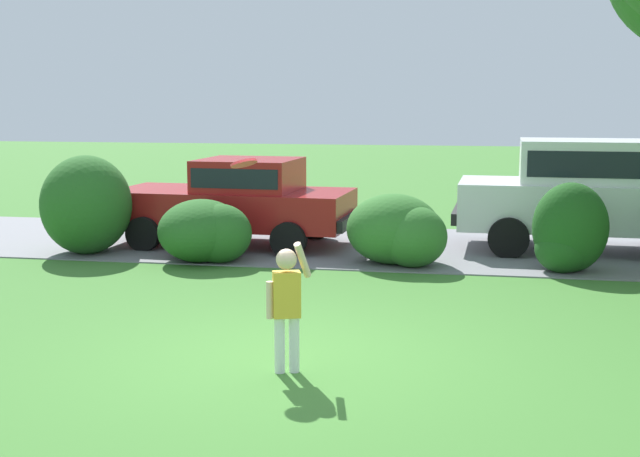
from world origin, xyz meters
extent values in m
plane|color=#3D752D|center=(0.00, 0.00, 0.00)|extent=(80.00, 80.00, 0.00)
cube|color=slate|center=(0.00, 6.59, 0.01)|extent=(28.00, 4.40, 0.02)
ellipsoid|color=#286023|center=(-4.63, 5.03, 0.84)|extent=(1.49, 1.67, 1.68)
ellipsoid|color=#286023|center=(-2.51, 4.72, 0.51)|extent=(1.36, 1.55, 1.01)
ellipsoid|color=#286023|center=(-2.19, 4.65, 0.48)|extent=(1.06, 1.06, 0.96)
ellipsoid|color=#33702B|center=(0.57, 5.10, 0.56)|extent=(1.50, 1.42, 1.12)
ellipsoid|color=#33702B|center=(0.89, 4.87, 0.49)|extent=(1.08, 1.08, 0.97)
ellipsoid|color=#1E511C|center=(3.26, 4.92, 0.69)|extent=(1.13, 0.97, 1.37)
ellipsoid|color=#1E511C|center=(3.16, 4.86, 0.38)|extent=(0.84, 0.84, 0.75)
cube|color=maroon|center=(-2.44, 6.30, 0.68)|extent=(4.29, 2.06, 0.64)
cube|color=maroon|center=(-2.13, 6.29, 1.28)|extent=(1.76, 1.71, 0.56)
cube|color=black|center=(-2.13, 6.29, 1.28)|extent=(1.63, 1.72, 0.34)
cylinder|color=black|center=(-3.79, 5.43, 0.30)|extent=(0.61, 0.25, 0.60)
cylinder|color=black|center=(-3.69, 7.31, 0.30)|extent=(0.61, 0.25, 0.60)
cylinder|color=black|center=(-1.19, 5.30, 0.30)|extent=(0.61, 0.25, 0.60)
cylinder|color=black|center=(-1.09, 7.18, 0.30)|extent=(0.61, 0.25, 0.60)
cube|color=black|center=(-4.58, 6.42, 0.52)|extent=(0.21, 1.75, 0.20)
cube|color=black|center=(-0.31, 6.19, 0.52)|extent=(0.21, 1.75, 0.20)
cube|color=white|center=(3.82, 6.80, 0.80)|extent=(4.56, 1.98, 0.80)
cube|color=white|center=(3.82, 6.80, 1.56)|extent=(2.53, 1.70, 0.72)
cube|color=black|center=(3.82, 6.80, 1.56)|extent=(2.33, 1.71, 0.43)
cylinder|color=black|center=(2.39, 5.91, 0.34)|extent=(0.69, 0.24, 0.68)
cylinder|color=black|center=(2.45, 7.79, 0.34)|extent=(0.69, 0.24, 0.68)
cube|color=black|center=(1.53, 6.88, 0.60)|extent=(0.18, 1.75, 0.20)
cylinder|color=white|center=(0.04, -0.53, 0.28)|extent=(0.10, 0.10, 0.55)
cylinder|color=white|center=(0.17, -0.48, 0.28)|extent=(0.10, 0.10, 0.55)
cube|color=gold|center=(0.10, -0.50, 0.77)|extent=(0.30, 0.24, 0.44)
sphere|color=beige|center=(0.10, -0.50, 1.11)|extent=(0.20, 0.20, 0.20)
cylinder|color=beige|center=(0.24, -0.40, 1.09)|extent=(0.15, 0.28, 0.39)
cylinder|color=beige|center=(-0.05, -0.55, 0.72)|extent=(0.07, 0.07, 0.36)
cylinder|color=red|center=(-0.49, 0.16, 1.96)|extent=(0.29, 0.28, 0.16)
cylinder|color=#337FDB|center=(-0.49, 0.16, 1.96)|extent=(0.16, 0.16, 0.10)
camera|label=1|loc=(1.85, -8.13, 2.61)|focal=47.27mm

